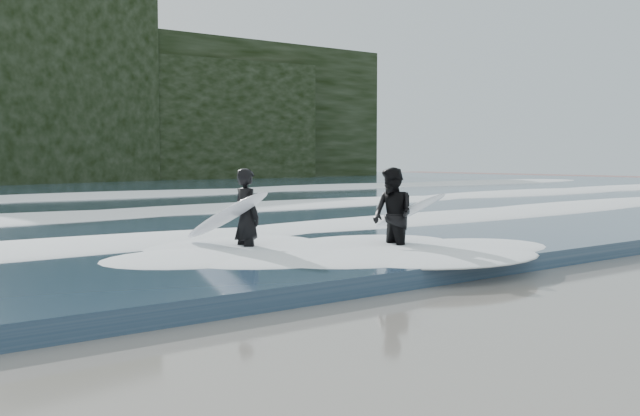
# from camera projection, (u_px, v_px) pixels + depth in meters

# --- Properties ---
(foam_near) EXTENTS (60.00, 3.20, 0.20)m
(foam_near) POSITION_uv_depth(u_px,v_px,m) (251.00, 228.00, 16.86)
(foam_near) COLOR white
(foam_near) RESTS_ON sea
(foam_mid) EXTENTS (60.00, 4.00, 0.24)m
(foam_mid) POSITION_uv_depth(u_px,v_px,m) (106.00, 210.00, 22.22)
(foam_mid) COLOR white
(foam_mid) RESTS_ON sea
(surfer_left) EXTENTS (1.03, 2.16, 1.70)m
(surfer_left) POSITION_uv_depth(u_px,v_px,m) (241.00, 216.00, 14.00)
(surfer_left) COLOR black
(surfer_left) RESTS_ON ground
(surfer_right) EXTENTS (1.10, 1.80, 1.72)m
(surfer_right) POSITION_uv_depth(u_px,v_px,m) (394.00, 215.00, 14.17)
(surfer_right) COLOR black
(surfer_right) RESTS_ON ground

